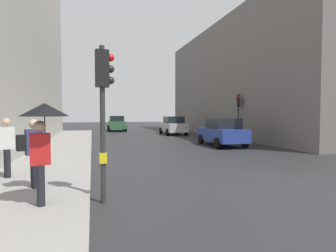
{
  "coord_description": "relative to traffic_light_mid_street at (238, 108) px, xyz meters",
  "views": [
    {
      "loc": [
        -5.47,
        -7.2,
        2.09
      ],
      "look_at": [
        -1.24,
        8.85,
        1.34
      ],
      "focal_mm": 30.77,
      "sensor_mm": 36.0,
      "label": 1
    }
  ],
  "objects": [
    {
      "name": "sidewalk_kerb",
      "position": [
        -12.28,
        -6.51,
        -2.36
      ],
      "size": [
        3.02,
        40.0,
        0.16
      ],
      "primitive_type": "cube",
      "color": "gray",
      "rests_on": "ground"
    },
    {
      "name": "pedestrian_with_umbrella",
      "position": [
        -11.69,
        -13.24,
        -0.6
      ],
      "size": [
        1.0,
        1.0,
        2.14
      ],
      "color": "black",
      "rests_on": "sidewalk_kerb"
    },
    {
      "name": "building_facade_right",
      "position": [
        6.31,
        5.2,
        2.73
      ],
      "size": [
        12.0,
        25.94,
        10.35
      ],
      "primitive_type": "cube",
      "color": "slate",
      "rests_on": "ground"
    },
    {
      "name": "pedestrian_with_black_backpack",
      "position": [
        -13.23,
        -10.2,
        -1.28
      ],
      "size": [
        0.66,
        0.48,
        1.77
      ],
      "color": "black",
      "rests_on": "sidewalk_kerb"
    },
    {
      "name": "traffic_light_mid_street",
      "position": [
        0.0,
        0.0,
        0.0
      ],
      "size": [
        0.34,
        0.45,
        3.54
      ],
      "color": "#2D2D2D",
      "rests_on": "ground"
    },
    {
      "name": "car_green_estate",
      "position": [
        -7.95,
        14.22,
        -1.57
      ],
      "size": [
        2.05,
        4.21,
        1.76
      ],
      "color": "#2D6038",
      "rests_on": "ground"
    },
    {
      "name": "car_blue_van",
      "position": [
        -2.72,
        -2.95,
        -1.57
      ],
      "size": [
        2.05,
        4.22,
        1.76
      ],
      "color": "navy",
      "rests_on": "ground"
    },
    {
      "name": "traffic_light_near_left",
      "position": [
        -10.44,
        -12.93,
        0.06
      ],
      "size": [
        0.44,
        0.26,
        3.62
      ],
      "color": "#2D2D2D",
      "rests_on": "ground"
    },
    {
      "name": "pedestrian_with_grey_backpack",
      "position": [
        -12.2,
        -11.71,
        -1.28
      ],
      "size": [
        0.66,
        0.48,
        1.77
      ],
      "color": "black",
      "rests_on": "sidewalk_kerb"
    },
    {
      "name": "ground_plane",
      "position": [
        -5.23,
        -12.51,
        -2.44
      ],
      "size": [
        120.0,
        120.0,
        0.0
      ],
      "primitive_type": "plane",
      "color": "#28282B"
    },
    {
      "name": "car_silver_hatchback",
      "position": [
        -3.11,
        7.11,
        -1.57
      ],
      "size": [
        2.04,
        4.21,
        1.76
      ],
      "color": "#BCBCC1",
      "rests_on": "ground"
    }
  ]
}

